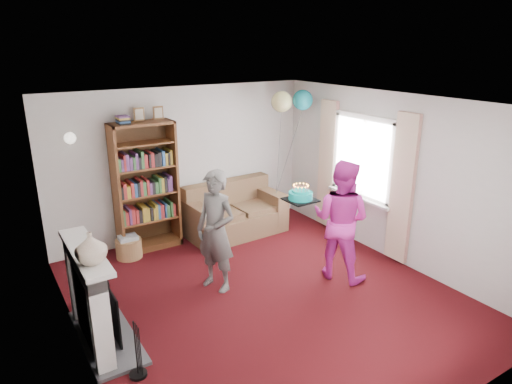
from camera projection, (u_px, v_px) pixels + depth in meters
ground at (265, 296)px, 5.97m from camera, size 5.00×5.00×0.00m
wall_back at (183, 163)px, 7.60m from camera, size 4.50×0.02×2.50m
wall_left at (73, 249)px, 4.44m from camera, size 0.02×5.00×2.50m
wall_right at (394, 178)px, 6.73m from camera, size 0.02×5.00×2.50m
ceiling at (267, 103)px, 5.19m from camera, size 4.50×5.00×0.01m
fireplace at (94, 301)px, 4.91m from camera, size 0.55×1.80×1.12m
window_bay at (362, 173)px, 7.19m from camera, size 0.14×2.02×2.20m
wall_sconce at (70, 138)px, 6.40m from camera, size 0.16×0.23×0.16m
bookcase at (145, 188)px, 7.13m from camera, size 0.96×0.42×2.24m
sofa at (234, 214)px, 7.88m from camera, size 1.65×0.88×0.88m
wicker_basket at (129, 248)px, 7.00m from camera, size 0.39×0.39×0.36m
person_striped at (216, 231)px, 5.94m from camera, size 0.59×0.70×1.64m
person_magenta at (341, 220)px, 6.24m from camera, size 0.93×1.02×1.69m
birthday_cake at (301, 196)px, 6.14m from camera, size 0.39×0.39×0.22m
balloons at (292, 101)px, 7.67m from camera, size 0.79×0.35×1.74m
mantel_vase at (91, 248)px, 4.38m from camera, size 0.39×0.39×0.32m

